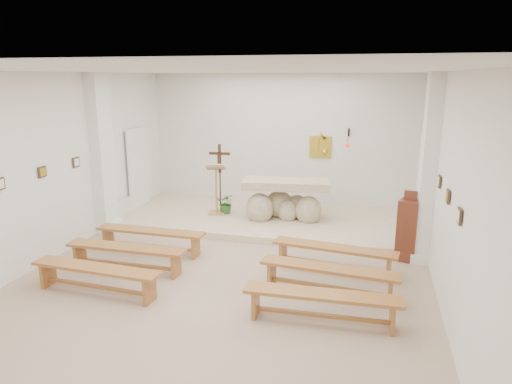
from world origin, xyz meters
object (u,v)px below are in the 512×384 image
(bench_left_front, at_px, (150,235))
(bench_left_third, at_px, (96,273))
(bench_right_second, at_px, (329,274))
(crucifix_stand, at_px, (220,173))
(donation_pedestal, at_px, (408,230))
(bench_right_front, at_px, (334,253))
(altar, at_px, (285,203))
(bench_right_third, at_px, (322,301))
(lectern, at_px, (216,189))
(bench_left_second, at_px, (126,252))

(bench_left_front, relative_size, bench_left_third, 0.99)
(bench_left_front, bearing_deg, bench_right_second, -13.96)
(crucifix_stand, height_order, bench_right_second, crucifix_stand)
(donation_pedestal, relative_size, bench_right_front, 0.61)
(altar, xyz_separation_m, donation_pedestal, (2.66, -1.50, 0.06))
(donation_pedestal, distance_m, bench_right_front, 1.58)
(crucifix_stand, bearing_deg, altar, -9.03)
(bench_right_second, height_order, bench_right_third, same)
(bench_right_second, bearing_deg, bench_right_front, 95.51)
(altar, height_order, crucifix_stand, crucifix_stand)
(bench_right_second, bearing_deg, donation_pedestal, 59.83)
(bench_left_third, bearing_deg, crucifix_stand, 85.08)
(lectern, xyz_separation_m, bench_right_third, (3.05, -4.22, -0.42))
(donation_pedestal, bearing_deg, bench_left_second, -144.01)
(bench_right_third, bearing_deg, bench_right_front, 88.06)
(altar, xyz_separation_m, crucifix_stand, (-1.63, 0.12, 0.59))
(lectern, height_order, bench_right_front, lectern)
(donation_pedestal, distance_m, bench_left_third, 5.62)
(bench_left_second, bearing_deg, crucifix_stand, 79.52)
(lectern, distance_m, bench_left_front, 2.46)
(bench_right_front, bearing_deg, lectern, 149.70)
(crucifix_stand, relative_size, bench_right_front, 0.75)
(bench_right_front, distance_m, bench_left_third, 4.06)
(altar, bearing_deg, bench_left_third, -125.17)
(bench_right_front, bearing_deg, bench_left_front, -172.65)
(altar, xyz_separation_m, bench_right_front, (1.37, -2.37, -0.19))
(altar, bearing_deg, bench_right_front, -67.19)
(bench_left_front, xyz_separation_m, bench_left_second, (0.00, -0.93, 0.00))
(crucifix_stand, height_order, bench_left_third, crucifix_stand)
(lectern, height_order, donation_pedestal, lectern)
(bench_right_third, bearing_deg, bench_left_front, 150.85)
(altar, height_order, bench_right_second, altar)
(bench_left_front, height_order, bench_right_third, same)
(bench_left_third, bearing_deg, donation_pedestal, 32.26)
(donation_pedestal, bearing_deg, altar, 166.49)
(bench_left_front, relative_size, bench_left_second, 1.00)
(altar, relative_size, bench_right_second, 0.92)
(altar, height_order, bench_right_front, altar)
(altar, xyz_separation_m, lectern, (-1.68, -0.01, 0.23))
(bench_left_third, height_order, bench_right_third, same)
(bench_left_front, relative_size, bench_right_second, 0.99)
(bench_left_front, distance_m, bench_right_second, 3.73)
(crucifix_stand, distance_m, bench_right_second, 4.61)
(altar, relative_size, lectern, 1.63)
(lectern, distance_m, donation_pedestal, 4.60)
(bench_left_second, relative_size, bench_right_second, 0.99)
(bench_left_front, height_order, bench_left_third, same)
(crucifix_stand, relative_size, bench_left_second, 0.76)
(bench_left_front, bearing_deg, donation_pedestal, 10.54)
(bench_right_third, bearing_deg, bench_left_third, 178.06)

